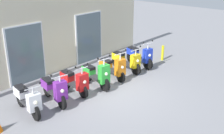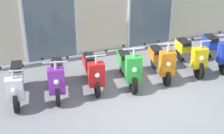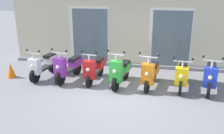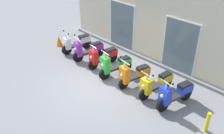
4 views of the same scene
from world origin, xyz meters
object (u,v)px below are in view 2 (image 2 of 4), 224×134
scooter_orange (161,61)px  scooter_blue (217,50)px  scooter_purple (57,77)px  scooter_yellow (190,54)px  scooter_white (16,82)px  scooter_red (93,70)px  scooter_green (129,67)px

scooter_orange → scooter_blue: (1.83, 0.03, 0.02)m
scooter_purple → scooter_yellow: scooter_purple is taller
scooter_white → scooter_orange: bearing=-2.3°
scooter_red → scooter_blue: 3.72m
scooter_orange → scooter_yellow: scooter_orange is taller
scooter_green → scooter_yellow: 1.96m
scooter_purple → scooter_orange: (2.82, -0.06, -0.02)m
scooter_white → scooter_orange: size_ratio=1.06×
scooter_green → scooter_yellow: scooter_green is taller
scooter_yellow → scooter_green: bearing=-175.5°
scooter_blue → scooter_white: bearing=178.7°
scooter_white → scooter_purple: 0.96m
scooter_purple → scooter_yellow: 3.81m
scooter_orange → scooter_blue: 1.83m
scooter_purple → scooter_white: bearing=174.8°
scooter_white → scooter_red: 1.89m
scooter_blue → scooter_red: bearing=178.6°
scooter_purple → scooter_green: 1.85m
scooter_red → scooter_green: size_ratio=0.95×
scooter_white → scooter_yellow: bearing=-0.5°
scooter_yellow → scooter_blue: bearing=-5.5°
scooter_white → scooter_purple: size_ratio=1.00×
scooter_orange → scooter_green: bearing=-177.2°
scooter_white → scooter_red: (1.88, -0.03, 0.01)m
scooter_green → scooter_yellow: size_ratio=0.96×
scooter_purple → scooter_orange: size_ratio=1.06×
scooter_red → scooter_orange: scooter_orange is taller
scooter_red → scooter_green: (0.92, -0.17, 0.00)m
scooter_white → scooter_orange: (3.78, -0.15, 0.00)m
scooter_red → scooter_yellow: bearing=-0.2°
scooter_red → scooter_white: bearing=179.0°
scooter_blue → scooter_green: bearing=-178.5°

